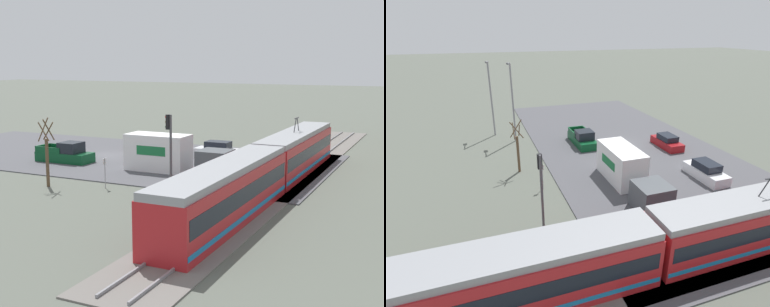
% 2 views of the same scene
% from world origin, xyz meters
% --- Properties ---
extents(ground_plane, '(320.00, 320.00, 0.00)m').
position_xyz_m(ground_plane, '(0.00, 0.00, 0.00)').
color(ground_plane, '#565B51').
extents(road_surface, '(19.40, 42.15, 0.08)m').
position_xyz_m(road_surface, '(0.00, 0.00, 0.04)').
color(road_surface, '#4C4C51').
rests_on(road_surface, ground).
extents(rail_bed, '(53.87, 4.40, 0.22)m').
position_xyz_m(rail_bed, '(0.00, 18.19, 0.05)').
color(rail_bed, slate).
rests_on(rail_bed, ground).
extents(light_rail_tram, '(30.74, 2.74, 4.40)m').
position_xyz_m(light_rail_tram, '(7.34, 18.19, 1.67)').
color(light_rail_tram, '#B21E23').
rests_on(light_rail_tram, ground).
extents(box_truck, '(2.46, 8.97, 3.00)m').
position_xyz_m(box_truck, '(4.10, 9.09, 1.46)').
color(box_truck, '#4C5156').
rests_on(box_truck, ground).
extents(pickup_truck, '(2.02, 5.21, 1.81)m').
position_xyz_m(pickup_truck, '(4.36, -1.47, 0.76)').
color(pickup_truck, '#0C4723').
rests_on(pickup_truck, ground).
extents(sedan_car_0, '(1.74, 4.21, 1.43)m').
position_xyz_m(sedan_car_0, '(-4.43, 2.40, 0.67)').
color(sedan_car_0, maroon).
rests_on(sedan_car_0, ground).
extents(sedan_car_1, '(1.75, 4.32, 1.57)m').
position_xyz_m(sedan_car_1, '(-3.18, 10.17, 0.73)').
color(sedan_car_1, silver).
rests_on(sedan_car_1, ground).
extents(traffic_light_pole, '(0.28, 0.47, 5.66)m').
position_xyz_m(traffic_light_pole, '(12.28, 13.25, 3.64)').
color(traffic_light_pole, '#47474C').
rests_on(traffic_light_pole, ground).
extents(street_tree, '(1.18, 0.98, 4.99)m').
position_xyz_m(street_tree, '(12.38, 3.30, 2.27)').
color(street_tree, brown).
rests_on(street_tree, ground).
extents(no_parking_sign, '(0.32, 0.08, 2.18)m').
position_xyz_m(no_parking_sign, '(11.00, 7.31, 1.33)').
color(no_parking_sign, gray).
rests_on(no_parking_sign, ground).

